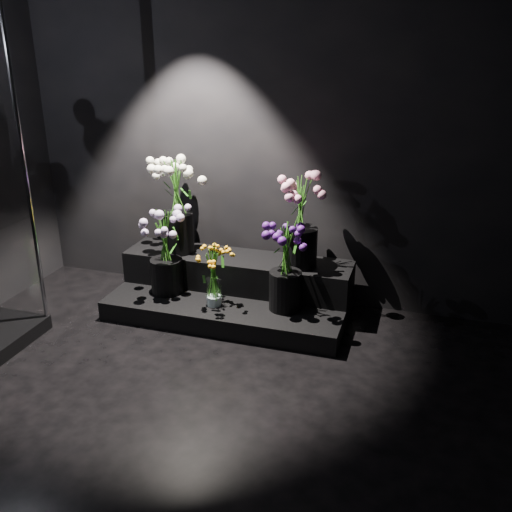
% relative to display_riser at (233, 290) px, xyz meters
% --- Properties ---
extents(floor, '(4.00, 4.00, 0.00)m').
position_rel_display_riser_xyz_m(floor, '(0.14, -1.63, -0.17)').
color(floor, black).
rests_on(floor, ground).
extents(wall_back, '(4.00, 0.00, 4.00)m').
position_rel_display_riser_xyz_m(wall_back, '(0.14, 0.37, 1.23)').
color(wall_back, black).
rests_on(wall_back, floor).
extents(display_riser, '(1.85, 0.82, 0.41)m').
position_rel_display_riser_xyz_m(display_riser, '(0.00, 0.00, 0.00)').
color(display_riser, black).
rests_on(display_riser, floor).
extents(bouquet_orange_bells, '(0.26, 0.26, 0.54)m').
position_rel_display_riser_xyz_m(bouquet_orange_bells, '(-0.05, -0.28, 0.26)').
color(bouquet_orange_bells, white).
rests_on(bouquet_orange_bells, display_riser).
extents(bouquet_lilac, '(0.47, 0.47, 0.68)m').
position_rel_display_riser_xyz_m(bouquet_lilac, '(-0.50, -0.16, 0.37)').
color(bouquet_lilac, black).
rests_on(bouquet_lilac, display_riser).
extents(bouquet_purple, '(0.31, 0.31, 0.67)m').
position_rel_display_riser_xyz_m(bouquet_purple, '(0.48, -0.17, 0.34)').
color(bouquet_purple, black).
rests_on(bouquet_purple, display_riser).
extents(bouquet_cream_roses, '(0.51, 0.51, 0.76)m').
position_rel_display_riser_xyz_m(bouquet_cream_roses, '(-0.50, 0.09, 0.69)').
color(bouquet_cream_roses, black).
rests_on(bouquet_cream_roses, display_riser).
extents(bouquet_pink_roses, '(0.43, 0.43, 0.70)m').
position_rel_display_riser_xyz_m(bouquet_pink_roses, '(0.52, 0.09, 0.63)').
color(bouquet_pink_roses, black).
rests_on(bouquet_pink_roses, display_riser).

